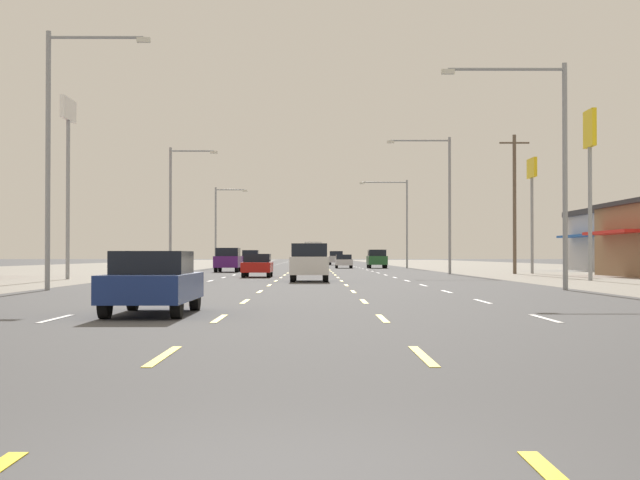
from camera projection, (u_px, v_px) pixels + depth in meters
The scene contains 24 objects.
ground_plane at pixel (310, 273), 71.66m from camera, with size 572.00×572.00×0.00m, color #4C4C4F.
lot_apron_right at pixel (634, 273), 71.82m from camera, with size 28.00×440.00×0.01m, color gray.
lane_markings at pixel (312, 267), 110.16m from camera, with size 10.64×227.60×0.01m.
signal_span_wire at pixel (297, 28), 16.68m from camera, with size 26.00×0.53×8.84m.
sedan_inner_left_nearest at pixel (153, 282), 21.68m from camera, with size 1.80×4.50×1.46m.
sedan_far_left_near at pixel (169, 267), 47.36m from camera, with size 1.80×4.50×1.46m.
suv_center_turn_mid at pixel (309, 262), 49.29m from camera, with size 1.98×4.90×1.98m.
sedan_inner_left_midfar at pixel (257, 265), 59.02m from camera, with size 1.80×4.50×1.46m.
suv_far_left_far at pixel (228, 260), 77.29m from camera, with size 1.98×4.90×1.98m.
suv_far_right_farther at pixel (377, 259), 100.60m from camera, with size 1.98×4.90×1.98m.
sedan_inner_right_farthest at pixel (344, 261), 100.80m from camera, with size 1.80×4.50×1.46m.
suv_far_left_distant_a at pixel (251, 258), 110.36m from camera, with size 1.98×4.90×1.98m.
box_truck_center_turn_distant_b at pixel (313, 252), 131.30m from camera, with size 2.40×7.20×3.23m.
suv_inner_right_distant_c at pixel (336, 258), 134.17m from camera, with size 1.98×4.90×1.98m.
pole_sign_left_row_1 at pixel (68, 141), 53.69m from camera, with size 0.24×2.76×10.35m.
pole_sign_right_row_1 at pixel (590, 153), 50.89m from camera, with size 0.24×1.75×9.25m.
pole_sign_right_row_2 at pixel (532, 185), 70.77m from camera, with size 0.24×2.43×8.68m.
streetlight_left_row_0 at pixel (58, 141), 36.84m from camera, with size 4.09×0.26×10.18m.
streetlight_right_row_0 at pixel (550, 155), 36.95m from camera, with size 4.96×0.26×8.94m.
streetlight_left_row_1 at pixel (175, 201), 68.21m from camera, with size 3.50×0.26×9.21m.
streetlight_right_row_1 at pixel (443, 194), 68.34m from camera, with size 4.66×0.26×9.98m.
streetlight_left_row_2 at pixel (219, 221), 99.58m from camera, with size 3.46×0.26×8.58m.
streetlight_right_row_2 at pixel (401, 216), 99.72m from camera, with size 5.13×0.26×9.38m.
utility_pole_right_row_1 at pixel (515, 202), 69.21m from camera, with size 2.20×0.26×10.26m.
Camera 1 is at (0.28, -5.70, 1.36)m, focal length 52.84 mm.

